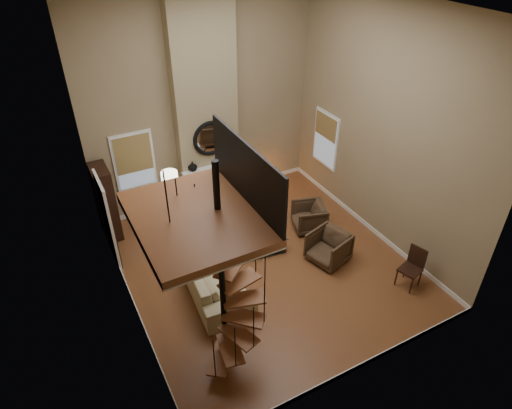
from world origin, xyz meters
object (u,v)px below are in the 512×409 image
coffee_table (262,242)px  accent_lamp (267,180)px  side_chair (413,265)px  armchair_near (312,217)px  hutch (106,202)px  armchair_far (330,246)px  floor_lamp (170,183)px  sofa (210,271)px

coffee_table → accent_lamp: bearing=58.3°
accent_lamp → side_chair: bearing=-80.8°
armchair_near → coffee_table: bearing=-64.2°
hutch → armchair_far: size_ratio=2.22×
floor_lamp → accent_lamp: bearing=13.3°
sofa → accent_lamp: bearing=-41.4°
armchair_near → floor_lamp: (-3.07, 1.51, 1.06)m
armchair_near → hutch: bearing=-98.3°
hutch → side_chair: bearing=-42.3°
armchair_far → coffee_table: armchair_far is taller
accent_lamp → armchair_far: bearing=-94.0°
sofa → side_chair: 4.31m
hutch → side_chair: size_ratio=2.00×
hutch → floor_lamp: hutch is taller
floor_lamp → side_chair: bearing=-47.4°
hutch → floor_lamp: (1.45, -0.64, 0.46)m
sofa → side_chair: (3.82, -1.99, 0.13)m
armchair_far → side_chair: size_ratio=0.90×
armchair_near → side_chair: (0.77, -2.66, 0.17)m
armchair_near → accent_lamp: armchair_near is taller
hutch → floor_lamp: size_ratio=1.09×
sofa → armchair_far: 2.83m
accent_lamp → hutch: bearing=-178.9°
coffee_table → floor_lamp: size_ratio=0.69×
side_chair → sofa: bearing=152.4°
sofa → hutch: bearing=32.3°
armchair_far → accent_lamp: size_ratio=1.64×
armchair_near → floor_lamp: 3.58m
sofa → side_chair: bearing=-112.8°
floor_lamp → accent_lamp: 3.34m
armchair_near → coffee_table: size_ratio=0.66×
armchair_near → side_chair: side_chair is taller
sofa → armchair_near: bearing=-72.8°
hutch → armchair_near: (4.52, -2.15, -0.60)m
accent_lamp → sofa: bearing=-136.2°
hutch → armchair_near: bearing=-25.4°
coffee_table → floor_lamp: bearing=131.0°
side_chair → armchair_near: bearing=106.1°
sofa → floor_lamp: floor_lamp is taller
armchair_far → accent_lamp: 3.41m
armchair_far → coffee_table: size_ratio=0.71×
accent_lamp → armchair_near: bearing=-89.3°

